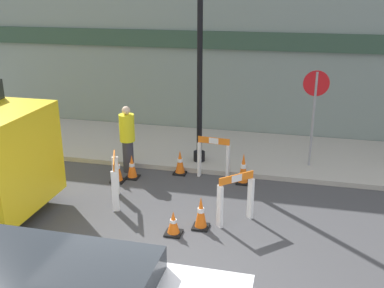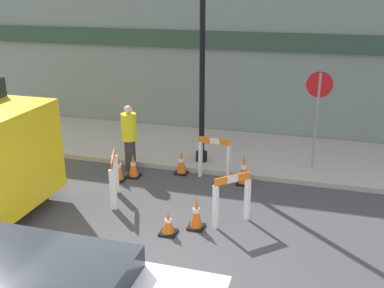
{
  "view_description": "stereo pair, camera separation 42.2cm",
  "coord_description": "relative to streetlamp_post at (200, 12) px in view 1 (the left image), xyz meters",
  "views": [
    {
      "loc": [
        1.79,
        -5.2,
        4.26
      ],
      "look_at": [
        -0.36,
        3.79,
        1.0
      ],
      "focal_mm": 42.0,
      "sensor_mm": 36.0,
      "label": 1
    },
    {
      "loc": [
        2.2,
        -5.1,
        4.26
      ],
      "look_at": [
        -0.36,
        3.79,
        1.0
      ],
      "focal_mm": 42.0,
      "sensor_mm": 36.0,
      "label": 2
    }
  ],
  "objects": [
    {
      "name": "sidewalk_slab",
      "position": [
        0.48,
        1.05,
        -3.64
      ],
      "size": [
        18.0,
        3.19,
        0.12
      ],
      "color": "#ADA89E",
      "rests_on": "ground_plane"
    },
    {
      "name": "storefront_facade",
      "position": [
        0.48,
        2.72,
        -0.95
      ],
      "size": [
        18.0,
        0.22,
        5.5
      ],
      "color": "gray",
      "rests_on": "ground_plane"
    },
    {
      "name": "streetlamp_post",
      "position": [
        0.0,
        0.0,
        0.0
      ],
      "size": [
        0.44,
        0.44,
        5.61
      ],
      "color": "black",
      "rests_on": "sidewalk_slab"
    },
    {
      "name": "stop_sign",
      "position": [
        2.68,
        0.34,
        -2.03
      ],
      "size": [
        0.6,
        0.07,
        2.33
      ],
      "rotation": [
        0.0,
        0.0,
        3.23
      ],
      "color": "gray",
      "rests_on": "sidewalk_slab"
    },
    {
      "name": "barricade_0",
      "position": [
        -1.23,
        -2.41,
        -3.16
      ],
      "size": [
        0.44,
        0.83,
        1.01
      ],
      "rotation": [
        0.0,
        0.0,
        5.09
      ],
      "color": "white",
      "rests_on": "ground_plane"
    },
    {
      "name": "barricade_1",
      "position": [
        1.3,
        -2.67,
        -3.17
      ],
      "size": [
        0.64,
        0.62,
        0.99
      ],
      "rotation": [
        0.0,
        0.0,
        7.04
      ],
      "color": "white",
      "rests_on": "ground_plane"
    },
    {
      "name": "barricade_2",
      "position": [
        0.49,
        -0.69,
        -3.17
      ],
      "size": [
        0.76,
        0.2,
        0.99
      ],
      "rotation": [
        0.0,
        0.0,
        9.33
      ],
      "color": "white",
      "rests_on": "ground_plane"
    },
    {
      "name": "traffic_cone_0",
      "position": [
        1.21,
        -0.85,
        -3.34
      ],
      "size": [
        0.3,
        0.3,
        0.73
      ],
      "color": "black",
      "rests_on": "ground_plane"
    },
    {
      "name": "traffic_cone_1",
      "position": [
        -1.35,
        -1.16,
        -3.43
      ],
      "size": [
        0.3,
        0.3,
        0.57
      ],
      "color": "black",
      "rests_on": "ground_plane"
    },
    {
      "name": "traffic_cone_2",
      "position": [
        -1.6,
        -1.43,
        -3.4
      ],
      "size": [
        0.3,
        0.3,
        0.63
      ],
      "color": "black",
      "rests_on": "ground_plane"
    },
    {
      "name": "traffic_cone_3",
      "position": [
        -0.32,
        -0.65,
        -3.41
      ],
      "size": [
        0.3,
        0.3,
        0.6
      ],
      "color": "black",
      "rests_on": "ground_plane"
    },
    {
      "name": "traffic_cone_4",
      "position": [
        0.28,
        -3.37,
        -3.48
      ],
      "size": [
        0.3,
        0.3,
        0.46
      ],
      "color": "black",
      "rests_on": "ground_plane"
    },
    {
      "name": "traffic_cone_5",
      "position": [
        0.71,
        -3.04,
        -3.39
      ],
      "size": [
        0.3,
        0.3,
        0.63
      ],
      "color": "black",
      "rests_on": "ground_plane"
    },
    {
      "name": "person_worker",
      "position": [
        -1.58,
        -0.79,
        -2.83
      ],
      "size": [
        0.49,
        0.49,
        1.63
      ],
      "rotation": [
        0.0,
        0.0,
        -0.52
      ],
      "color": "#33333D",
      "rests_on": "ground_plane"
    }
  ]
}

